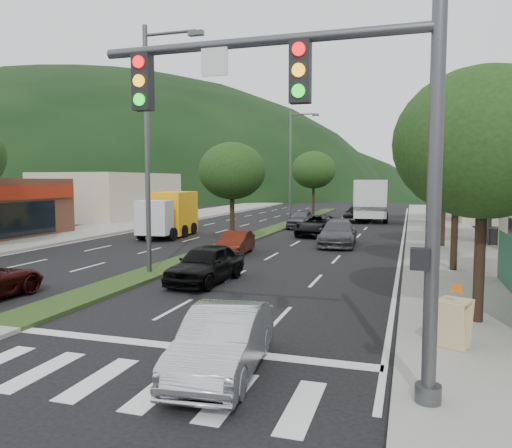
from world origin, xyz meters
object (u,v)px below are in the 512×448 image
(car_queue_d, at_px, (318,225))
(tree_med_near, at_px, (232,171))
(car_queue_a, at_px, (206,264))
(tree_r_d, at_px, (436,163))
(car_queue_c, at_px, (236,243))
(motorhome, at_px, (368,199))
(a_frame_sign, at_px, (454,319))
(traffic_signal, at_px, (338,135))
(car_queue_b, at_px, (338,233))
(tree_r_e, at_px, (431,170))
(box_truck, at_px, (170,216))
(car_queue_e, at_px, (301,219))
(tree_med_far, at_px, (314,170))
(sedan_silver, at_px, (223,341))
(streetlight_near, at_px, (151,138))
(tree_r_a, at_px, (484,143))
(tree_r_b, at_px, (457,152))
(car_queue_f, at_px, (357,214))
(tree_r_c, at_px, (445,165))
(streetlight_mid, at_px, (293,161))

(car_queue_d, bearing_deg, tree_med_near, -118.67)
(tree_med_near, bearing_deg, car_queue_a, -75.10)
(tree_r_d, bearing_deg, car_queue_c, -124.02)
(motorhome, relative_size, a_frame_sign, 7.07)
(traffic_signal, relative_size, car_queue_b, 1.36)
(tree_r_e, bearing_deg, box_truck, -132.68)
(car_queue_b, relative_size, a_frame_sign, 3.47)
(car_queue_e, xyz_separation_m, box_truck, (-7.37, -8.54, 0.72))
(tree_med_far, distance_m, a_frame_sign, 44.11)
(tree_r_e, height_order, car_queue_a, tree_r_e)
(sedan_silver, bearing_deg, streetlight_near, 120.03)
(tree_r_a, relative_size, car_queue_b, 1.29)
(tree_r_e, height_order, sedan_silver, tree_r_e)
(tree_med_near, bearing_deg, motorhome, 73.87)
(tree_r_b, xyz_separation_m, a_frame_sign, (-0.79, -10.46, -4.23))
(tree_r_d, distance_m, sedan_silver, 31.77)
(tree_r_a, xyz_separation_m, car_queue_f, (-6.56, 33.20, -4.09))
(car_queue_d, xyz_separation_m, car_queue_e, (-2.27, 5.00, 0.00))
(tree_r_d, bearing_deg, car_queue_a, -111.78)
(tree_med_near, relative_size, sedan_silver, 1.50)
(tree_r_c, distance_m, tree_med_far, 26.83)
(streetlight_near, relative_size, car_queue_e, 2.33)
(car_queue_a, xyz_separation_m, car_queue_f, (2.56, 30.02, 0.00))
(streetlight_near, xyz_separation_m, car_queue_b, (5.93, 11.45, -4.84))
(tree_r_a, height_order, car_queue_c, tree_r_a)
(tree_r_e, height_order, car_queue_c, tree_r_e)
(a_frame_sign, bearing_deg, tree_r_a, 95.57)
(tree_r_e, bearing_deg, sedan_silver, -97.34)
(tree_r_a, relative_size, tree_r_b, 0.96)
(streetlight_mid, height_order, motorhome, streetlight_mid)
(car_queue_e, bearing_deg, tree_r_c, -41.92)
(car_queue_d, xyz_separation_m, car_queue_f, (1.41, 12.75, 0.00))
(streetlight_mid, bearing_deg, traffic_signal, -75.67)
(tree_r_a, bearing_deg, tree_r_b, 90.00)
(tree_r_a, height_order, streetlight_mid, streetlight_mid)
(traffic_signal, bearing_deg, streetlight_mid, 104.33)
(tree_r_c, relative_size, tree_r_d, 0.90)
(tree_r_b, xyz_separation_m, tree_r_e, (0.00, 28.00, -0.14))
(tree_r_e, distance_m, car_queue_e, 15.28)
(tree_r_b, relative_size, a_frame_sign, 4.67)
(tree_r_b, relative_size, tree_r_c, 1.07)
(tree_med_far, relative_size, car_queue_b, 1.35)
(streetlight_mid, relative_size, car_queue_d, 1.92)
(traffic_signal, distance_m, car_queue_b, 21.54)
(streetlight_near, relative_size, motorhome, 0.95)
(tree_r_d, bearing_deg, a_frame_sign, -91.58)
(car_queue_d, height_order, a_frame_sign, a_frame_sign)
(tree_r_d, xyz_separation_m, car_queue_f, (-6.56, 7.20, -4.46))
(tree_med_far, xyz_separation_m, car_queue_b, (6.14, -24.55, -4.26))
(car_queue_f, relative_size, a_frame_sign, 3.37)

